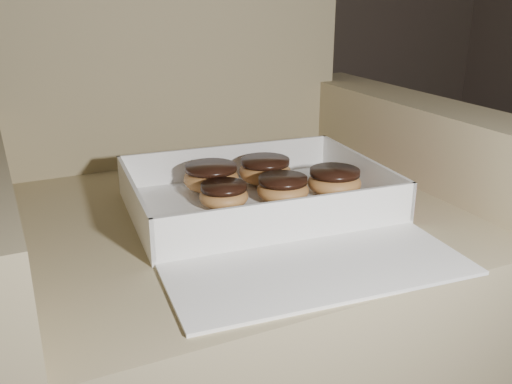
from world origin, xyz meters
The scene contains 11 objects.
armchair centered at (-0.10, 0.72, 0.30)m, with size 0.92×0.77×0.96m.
bakery_box centered at (-0.07, 0.59, 0.44)m, with size 0.44×0.51×0.07m.
donut_a centered at (-0.12, 0.64, 0.46)m, with size 0.08×0.08×0.04m.
donut_b centered at (-0.01, 0.72, 0.46)m, with size 0.09×0.09×0.05m.
donut_c centered at (-0.03, 0.62, 0.46)m, with size 0.09×0.09×0.04m.
donut_d centered at (-0.11, 0.72, 0.46)m, with size 0.10×0.10×0.05m.
donut_e centered at (0.07, 0.61, 0.46)m, with size 0.09×0.09×0.05m.
crumb_a centered at (-0.14, 0.60, 0.44)m, with size 0.01×0.01×0.00m, color black.
crumb_b centered at (-0.14, 0.51, 0.44)m, with size 0.01×0.01×0.00m, color black.
crumb_c centered at (-0.22, 0.58, 0.44)m, with size 0.01×0.01×0.00m, color black.
crumb_d centered at (0.12, 0.61, 0.44)m, with size 0.01×0.01×0.00m, color black.
Camera 1 is at (-0.45, -0.16, 0.78)m, focal length 40.00 mm.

